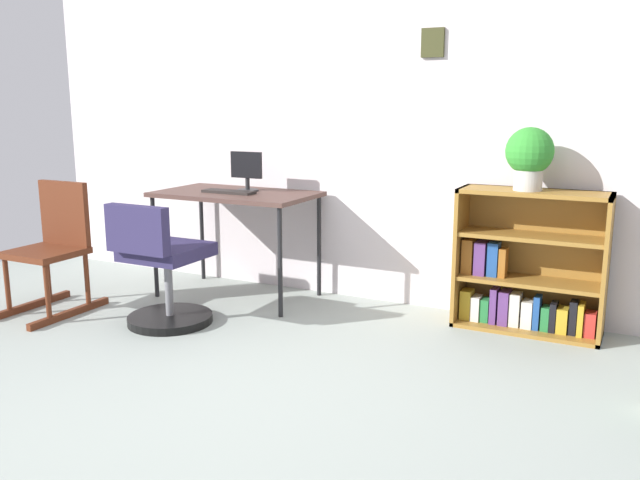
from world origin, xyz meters
TOP-DOWN VIEW (x-y plane):
  - ground_plane at (0.00, 0.00)m, footprint 6.24×6.24m
  - wall_back at (0.00, 2.15)m, footprint 5.20×0.12m
  - desk at (-0.72, 1.74)m, footprint 1.09×0.62m
  - monitor at (-0.68, 1.82)m, footprint 0.24×0.15m
  - keyboard at (-0.74, 1.68)m, footprint 0.37×0.12m
  - office_chair at (-0.77, 1.01)m, footprint 0.52×0.55m
  - rocking_chair at (-1.60, 0.94)m, footprint 0.42×0.64m
  - bookshelf_low at (1.20, 1.95)m, footprint 0.85×0.30m
  - potted_plant_on_shelf at (1.18, 1.90)m, footprint 0.27×0.27m

SIDE VIEW (x-z plane):
  - ground_plane at x=0.00m, z-range 0.00..0.00m
  - office_chair at x=-0.77m, z-range -0.05..0.72m
  - bookshelf_low at x=1.20m, z-range -0.06..0.79m
  - rocking_chair at x=-1.60m, z-range 0.01..0.85m
  - desk at x=-0.72m, z-range 0.31..1.05m
  - keyboard at x=-0.74m, z-range 0.74..0.76m
  - monitor at x=-0.68m, z-range 0.74..1.01m
  - potted_plant_on_shelf at x=1.18m, z-range 0.87..1.23m
  - wall_back at x=0.00m, z-range 0.00..2.30m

